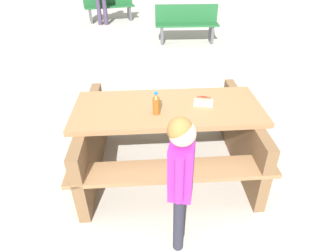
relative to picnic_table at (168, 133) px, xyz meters
The scene contains 7 objects.
ground_plane 0.44m from the picnic_table, ahead, with size 30.00×30.00×0.00m, color #B7B2A8.
picnic_table is the anchor object (origin of this frame).
soda_bottle 0.44m from the picnic_table, 142.29° to the right, with size 0.06×0.06×0.22m.
hotdog_tray 0.48m from the picnic_table, ahead, with size 0.21×0.17×0.08m.
child_in_coat 0.98m from the picnic_table, 99.44° to the right, with size 0.22×0.27×1.18m.
park_bench_mid 4.68m from the picnic_table, 69.67° to the left, with size 1.55×0.69×0.85m.
park_bench_far 7.17m from the picnic_table, 89.78° to the left, with size 1.52×0.50×0.85m.
Camera 1 is at (-0.61, -2.30, 2.07)m, focal length 30.34 mm.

